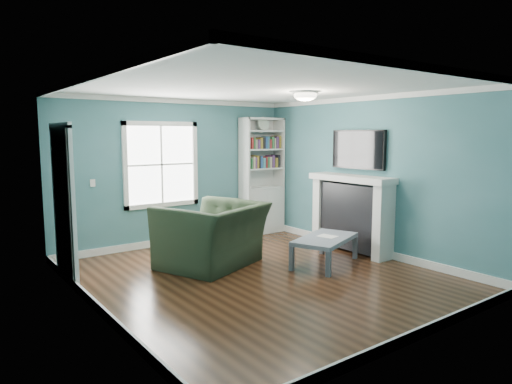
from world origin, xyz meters
TOP-DOWN VIEW (x-y plane):
  - floor at (0.00, 0.00)m, footprint 5.00×5.00m
  - room_walls at (0.00, 0.00)m, footprint 5.00×5.00m
  - trim at (0.00, 0.00)m, footprint 4.50×5.00m
  - window at (-0.30, 2.49)m, footprint 1.40×0.06m
  - bookshelf at (1.77, 2.30)m, footprint 0.90×0.35m
  - fireplace at (2.08, 0.20)m, footprint 0.44×1.58m
  - tv at (2.20, 0.20)m, footprint 0.06×1.10m
  - door at (-2.22, 1.40)m, footprint 0.12×0.98m
  - ceiling_fixture at (0.90, 0.10)m, footprint 0.38×0.38m
  - light_switch at (-1.50, 2.48)m, footprint 0.08×0.01m
  - recliner at (-0.25, 0.87)m, footprint 1.70×1.42m
  - coffee_table at (1.17, -0.09)m, footprint 1.32×1.03m
  - paper_sheet at (1.23, -0.08)m, footprint 0.28×0.32m

SIDE VIEW (x-z plane):
  - floor at x=0.00m, z-range 0.00..0.00m
  - coffee_table at x=1.17m, z-range 0.16..0.58m
  - paper_sheet at x=1.23m, z-range 0.42..0.43m
  - recliner at x=-0.25m, z-range 0.00..1.27m
  - fireplace at x=2.08m, z-range -0.01..1.29m
  - bookshelf at x=1.77m, z-range -0.23..2.08m
  - door at x=-2.22m, z-range -0.01..2.16m
  - light_switch at x=-1.50m, z-range 1.14..1.26m
  - trim at x=0.00m, z-range -0.06..2.54m
  - window at x=-0.30m, z-range 0.70..2.20m
  - room_walls at x=0.00m, z-range -0.92..4.08m
  - tv at x=2.20m, z-range 1.40..2.05m
  - ceiling_fixture at x=0.90m, z-range 2.47..2.63m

